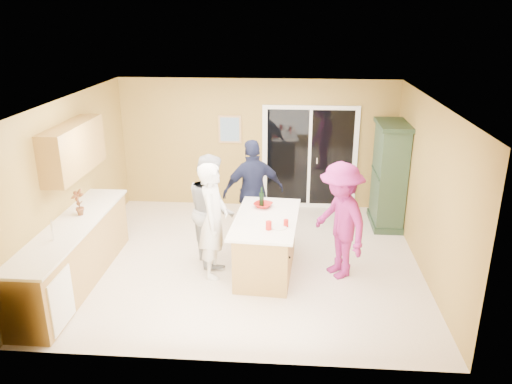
# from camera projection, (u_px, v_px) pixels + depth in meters

# --- Properties ---
(floor) EXTENTS (5.50, 5.50, 0.00)m
(floor) POSITION_uv_depth(u_px,v_px,m) (246.00, 260.00, 8.11)
(floor) COLOR white
(floor) RESTS_ON ground
(ceiling) EXTENTS (5.50, 5.00, 0.10)m
(ceiling) POSITION_uv_depth(u_px,v_px,m) (245.00, 100.00, 7.23)
(ceiling) COLOR white
(ceiling) RESTS_ON wall_back
(wall_back) EXTENTS (5.50, 0.10, 2.60)m
(wall_back) POSITION_uv_depth(u_px,v_px,m) (257.00, 144.00, 10.01)
(wall_back) COLOR tan
(wall_back) RESTS_ON ground
(wall_front) EXTENTS (5.50, 0.10, 2.60)m
(wall_front) POSITION_uv_depth(u_px,v_px,m) (224.00, 261.00, 5.33)
(wall_front) COLOR tan
(wall_front) RESTS_ON ground
(wall_left) EXTENTS (0.10, 5.00, 2.60)m
(wall_left) POSITION_uv_depth(u_px,v_px,m) (72.00, 181.00, 7.86)
(wall_left) COLOR tan
(wall_left) RESTS_ON ground
(wall_right) EXTENTS (0.10, 5.00, 2.60)m
(wall_right) POSITION_uv_depth(u_px,v_px,m) (428.00, 189.00, 7.48)
(wall_right) COLOR tan
(wall_right) RESTS_ON ground
(left_cabinet_run) EXTENTS (0.65, 3.05, 1.24)m
(left_cabinet_run) POSITION_uv_depth(u_px,v_px,m) (70.00, 260.00, 7.14)
(left_cabinet_run) COLOR #B18745
(left_cabinet_run) RESTS_ON floor
(upper_cabinets) EXTENTS (0.35, 1.60, 0.75)m
(upper_cabinets) POSITION_uv_depth(u_px,v_px,m) (73.00, 149.00, 7.47)
(upper_cabinets) COLOR #B18745
(upper_cabinets) RESTS_ON wall_left
(sliding_door) EXTENTS (1.90, 0.07, 2.10)m
(sliding_door) POSITION_uv_depth(u_px,v_px,m) (309.00, 158.00, 9.99)
(sliding_door) COLOR white
(sliding_door) RESTS_ON floor
(framed_picture) EXTENTS (0.46, 0.04, 0.56)m
(framed_picture) POSITION_uv_depth(u_px,v_px,m) (230.00, 129.00, 9.93)
(framed_picture) COLOR tan
(framed_picture) RESTS_ON wall_back
(kitchen_island) EXTENTS (1.04, 1.77, 0.90)m
(kitchen_island) POSITION_uv_depth(u_px,v_px,m) (266.00, 246.00, 7.64)
(kitchen_island) COLOR #B18745
(kitchen_island) RESTS_ON floor
(green_hutch) EXTENTS (0.56, 1.07, 1.96)m
(green_hutch) POSITION_uv_depth(u_px,v_px,m) (389.00, 176.00, 9.17)
(green_hutch) COLOR #233A27
(green_hutch) RESTS_ON floor
(woman_white) EXTENTS (0.47, 0.67, 1.78)m
(woman_white) POSITION_uv_depth(u_px,v_px,m) (214.00, 221.00, 7.40)
(woman_white) COLOR silver
(woman_white) RESTS_ON floor
(woman_grey) EXTENTS (0.96, 1.06, 1.78)m
(woman_grey) POSITION_uv_depth(u_px,v_px,m) (211.00, 209.00, 7.83)
(woman_grey) COLOR #9C9C9E
(woman_grey) RESTS_ON floor
(woman_navy) EXTENTS (1.15, 0.78, 1.82)m
(woman_navy) POSITION_uv_depth(u_px,v_px,m) (253.00, 192.00, 8.52)
(woman_navy) COLOR #192038
(woman_navy) RESTS_ON floor
(woman_magenta) EXTENTS (1.13, 1.33, 1.79)m
(woman_magenta) POSITION_uv_depth(u_px,v_px,m) (340.00, 221.00, 7.39)
(woman_magenta) COLOR #911F6D
(woman_magenta) RESTS_ON floor
(serving_bowl) EXTENTS (0.37, 0.37, 0.07)m
(serving_bowl) POSITION_uv_depth(u_px,v_px,m) (263.00, 205.00, 7.87)
(serving_bowl) COLOR #B01813
(serving_bowl) RESTS_ON kitchen_island
(tulip_vase) EXTENTS (0.25, 0.22, 0.41)m
(tulip_vase) POSITION_uv_depth(u_px,v_px,m) (79.00, 202.00, 7.41)
(tulip_vase) COLOR #AB1120
(tulip_vase) RESTS_ON left_cabinet_run
(tumbler_near) EXTENTS (0.11, 0.11, 0.12)m
(tumbler_near) POSITION_uv_depth(u_px,v_px,m) (269.00, 225.00, 7.05)
(tumbler_near) COLOR #B01813
(tumbler_near) RESTS_ON kitchen_island
(tumbler_far) EXTENTS (0.09, 0.09, 0.10)m
(tumbler_far) POSITION_uv_depth(u_px,v_px,m) (286.00, 223.00, 7.16)
(tumbler_far) COLOR #B01813
(tumbler_far) RESTS_ON kitchen_island
(wine_bottle) EXTENTS (0.07, 0.07, 0.32)m
(wine_bottle) POSITION_uv_depth(u_px,v_px,m) (262.00, 199.00, 7.87)
(wine_bottle) COLOR black
(wine_bottle) RESTS_ON kitchen_island
(white_plate) EXTENTS (0.28, 0.28, 0.02)m
(white_plate) POSITION_uv_depth(u_px,v_px,m) (279.00, 227.00, 7.13)
(white_plate) COLOR silver
(white_plate) RESTS_ON kitchen_island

